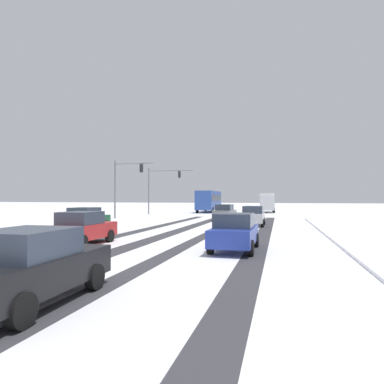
% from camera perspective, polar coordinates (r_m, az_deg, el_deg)
% --- Properties ---
extents(wheel_track_left_lane, '(0.97, 37.27, 0.01)m').
position_cam_1_polar(wheel_track_left_lane, '(23.16, -9.35, -6.66)').
color(wheel_track_left_lane, '#38383D').
rests_on(wheel_track_left_lane, ground).
extents(wheel_track_right_lane, '(1.06, 37.27, 0.01)m').
position_cam_1_polar(wheel_track_right_lane, '(22.24, -3.18, -6.91)').
color(wheel_track_right_lane, '#38383D').
rests_on(wheel_track_right_lane, ground).
extents(wheel_track_center, '(0.77, 37.27, 0.01)m').
position_cam_1_polar(wheel_track_center, '(21.62, 2.99, -7.08)').
color(wheel_track_center, '#38383D').
rests_on(wheel_track_center, ground).
extents(wheel_track_oncoming, '(0.92, 37.27, 0.01)m').
position_cam_1_polar(wheel_track_oncoming, '(21.20, 12.06, -7.18)').
color(wheel_track_oncoming, '#38383D').
rests_on(wheel_track_oncoming, ground).
extents(sidewalk_kerb_right, '(4.00, 37.27, 0.12)m').
position_cam_1_polar(sidewalk_kerb_right, '(20.04, 28.32, -7.27)').
color(sidewalk_kerb_right, white).
rests_on(sidewalk_kerb_right, ground).
extents(traffic_signal_near_left, '(4.68, 0.38, 6.50)m').
position_cam_1_polar(traffic_signal_near_left, '(37.89, -11.40, 2.10)').
color(traffic_signal_near_left, slate).
rests_on(traffic_signal_near_left, ground).
extents(traffic_signal_far_left, '(6.48, 0.57, 6.50)m').
position_cam_1_polar(traffic_signal_far_left, '(46.98, -5.34, 1.62)').
color(traffic_signal_far_left, slate).
rests_on(traffic_signal_far_left, ground).
extents(car_grey_lead, '(2.02, 4.19, 1.62)m').
position_cam_1_polar(car_grey_lead, '(34.58, 5.61, -3.45)').
color(car_grey_lead, slate).
rests_on(car_grey_lead, ground).
extents(car_silver_second, '(1.84, 4.10, 1.62)m').
position_cam_1_polar(car_silver_second, '(27.88, 10.40, -4.03)').
color(car_silver_second, '#B7BABF').
rests_on(car_silver_second, ground).
extents(car_dark_green_third, '(1.86, 4.11, 1.62)m').
position_cam_1_polar(car_dark_green_third, '(24.57, -17.79, -4.40)').
color(car_dark_green_third, '#194C2D').
rests_on(car_dark_green_third, ground).
extents(car_red_fourth, '(1.89, 4.13, 1.62)m').
position_cam_1_polar(car_red_fourth, '(17.10, -18.34, -5.89)').
color(car_red_fourth, red).
rests_on(car_red_fourth, ground).
extents(car_blue_fifth, '(1.89, 4.13, 1.62)m').
position_cam_1_polar(car_blue_fifth, '(14.68, 7.31, -6.75)').
color(car_blue_fifth, '#233899').
rests_on(car_blue_fifth, ground).
extents(car_black_sixth, '(1.95, 4.16, 1.62)m').
position_cam_1_polar(car_black_sixth, '(8.13, -25.93, -11.32)').
color(car_black_sixth, black).
rests_on(car_black_sixth, ground).
extents(bus_oncoming, '(2.97, 11.08, 3.38)m').
position_cam_1_polar(bus_oncoming, '(54.27, 2.94, -1.34)').
color(bus_oncoming, '#284793').
rests_on(bus_oncoming, ground).
extents(box_truck_delivery, '(2.57, 7.49, 3.02)m').
position_cam_1_polar(box_truck_delivery, '(54.33, 12.69, -1.69)').
color(box_truck_delivery, '#B7BABF').
rests_on(box_truck_delivery, ground).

